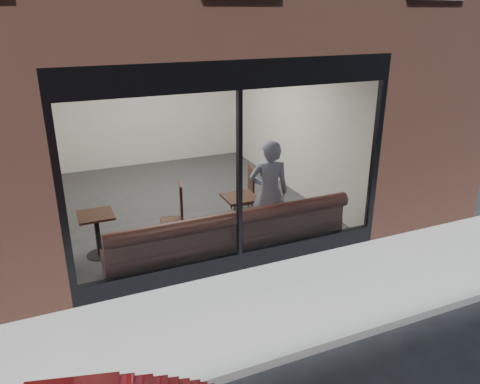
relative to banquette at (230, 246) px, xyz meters
name	(u,v)px	position (x,y,z in m)	size (l,w,h in m)	color
ground	(308,350)	(0.00, -2.45, -0.23)	(120.00, 120.00, 0.00)	black
sidewalk_near	(270,305)	(0.00, -1.45, -0.22)	(40.00, 2.00, 0.01)	gray
kerb_near	(310,349)	(0.00, -2.50, -0.17)	(40.00, 0.10, 0.12)	gray
host_building_pier_right	(277,94)	(3.75, 5.55, 1.38)	(2.50, 12.00, 3.20)	brown
host_building_backfill	(123,87)	(0.00, 8.55, 1.38)	(5.00, 6.00, 3.20)	brown
cafe_floor	(184,202)	(0.00, 2.55, -0.21)	(6.00, 6.00, 0.00)	#2D2D30
cafe_ceiling	(176,46)	(0.00, 2.55, 2.97)	(6.00, 6.00, 0.00)	white
cafe_wall_back	(146,103)	(0.00, 5.54, 1.37)	(5.00, 5.00, 0.00)	silver
cafe_wall_left	(46,142)	(-2.49, 2.55, 1.37)	(6.00, 6.00, 0.00)	silver
cafe_wall_right	(290,118)	(2.49, 2.55, 1.37)	(6.00, 6.00, 0.00)	silver
storefront_kick	(239,261)	(0.00, -0.40, -0.08)	(5.00, 0.10, 0.30)	black
storefront_header	(239,75)	(0.00, -0.40, 2.77)	(5.00, 0.10, 0.40)	black
storefront_mullion	(239,176)	(0.00, -0.40, 1.32)	(0.06, 0.10, 2.50)	black
storefront_glass	(240,177)	(0.00, -0.43, 1.33)	(4.80, 4.80, 0.00)	white
banquette	(230,246)	(0.00, 0.00, 0.00)	(4.00, 0.55, 0.45)	#331412
person	(269,193)	(0.84, 0.28, 0.69)	(0.67, 0.44, 1.84)	#92A0C2
cafe_table_left	(95,215)	(-1.94, 0.92, 0.52)	(0.55, 0.55, 0.04)	black
cafe_table_right	(240,197)	(0.49, 0.69, 0.52)	(0.57, 0.57, 0.04)	black
cafe_chair_left	(172,221)	(-0.61, 1.28, 0.01)	(0.37, 0.37, 0.04)	black
cafe_chair_right	(242,201)	(0.94, 1.64, 0.01)	(0.42, 0.42, 0.04)	black
wall_poster	(52,162)	(-2.45, 1.88, 1.19)	(0.02, 0.56, 0.75)	white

